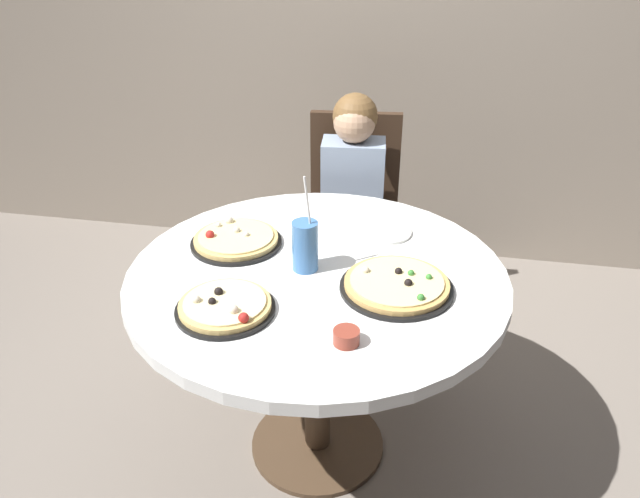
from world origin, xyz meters
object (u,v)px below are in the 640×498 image
object	(u,v)px
pizza_cheese	(397,285)
pizza_veggie	(236,240)
soda_cup	(305,246)
diner_child	(351,237)
dining_table	(317,298)
pizza_pepperoni	(225,306)
chair_wooden	(353,209)
plate_small	(385,232)
sauce_bowl	(346,337)

from	to	relation	value
pizza_cheese	pizza_veggie	bearing A→B (deg)	161.68
pizza_cheese	soda_cup	size ratio (longest dim) A/B	1.09
pizza_veggie	diner_child	bearing A→B (deg)	63.48
dining_table	pizza_pepperoni	xyz separation A→B (m)	(-0.21, -0.26, 0.12)
chair_wooden	pizza_pepperoni	distance (m)	1.21
chair_wooden	soda_cup	bearing A→B (deg)	-91.88
plate_small	sauce_bowl	bearing A→B (deg)	-93.75
chair_wooden	pizza_veggie	world-z (taller)	chair_wooden
chair_wooden	sauce_bowl	xyz separation A→B (m)	(0.15, -1.25, 0.24)
chair_wooden	soda_cup	size ratio (longest dim) A/B	3.09
chair_wooden	pizza_cheese	xyz separation A→B (m)	(0.26, -0.97, 0.24)
pizza_veggie	soda_cup	distance (m)	0.29
chair_wooden	pizza_veggie	size ratio (longest dim) A/B	3.14
pizza_veggie	pizza_pepperoni	size ratio (longest dim) A/B	1.08
diner_child	pizza_cheese	distance (m)	0.87
dining_table	plate_small	distance (m)	0.36
pizza_cheese	soda_cup	world-z (taller)	soda_cup
pizza_veggie	plate_small	distance (m)	0.51
pizza_veggie	sauce_bowl	xyz separation A→B (m)	(0.44, -0.46, 0.00)
dining_table	pizza_cheese	world-z (taller)	pizza_cheese
pizza_cheese	pizza_pepperoni	xyz separation A→B (m)	(-0.46, -0.20, 0.00)
soda_cup	plate_small	bearing A→B (deg)	51.91
dining_table	chair_wooden	xyz separation A→B (m)	(-0.01, 0.91, -0.12)
chair_wooden	pizza_pepperoni	bearing A→B (deg)	-99.76
dining_table	pizza_pepperoni	bearing A→B (deg)	-128.90
chair_wooden	diner_child	world-z (taller)	diner_child
pizza_veggie	pizza_pepperoni	bearing A→B (deg)	-77.05
dining_table	soda_cup	size ratio (longest dim) A/B	3.82
dining_table	pizza_veggie	xyz separation A→B (m)	(-0.30, 0.12, 0.12)
pizza_pepperoni	diner_child	bearing A→B (deg)	77.64
pizza_cheese	dining_table	bearing A→B (deg)	166.19
chair_wooden	pizza_veggie	bearing A→B (deg)	-110.05
chair_wooden	diner_child	bearing A→B (deg)	-85.14
sauce_bowl	chair_wooden	bearing A→B (deg)	96.85
pizza_cheese	pizza_pepperoni	world-z (taller)	pizza_pepperoni
pizza_pepperoni	sauce_bowl	distance (m)	0.36
pizza_veggie	sauce_bowl	size ratio (longest dim) A/B	4.33
pizza_veggie	plate_small	size ratio (longest dim) A/B	1.68
pizza_pepperoni	soda_cup	size ratio (longest dim) A/B	0.91
chair_wooden	soda_cup	world-z (taller)	soda_cup
diner_child	pizza_veggie	bearing A→B (deg)	-116.52
diner_child	pizza_pepperoni	distance (m)	1.05
pizza_pepperoni	soda_cup	world-z (taller)	soda_cup
chair_wooden	dining_table	bearing A→B (deg)	-89.47
pizza_veggie	pizza_pepperoni	distance (m)	0.39
soda_cup	sauce_bowl	size ratio (longest dim) A/B	4.40
diner_child	dining_table	bearing A→B (deg)	-90.55
diner_child	soda_cup	world-z (taller)	diner_child
dining_table	chair_wooden	world-z (taller)	chair_wooden
chair_wooden	diner_child	distance (m)	0.19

